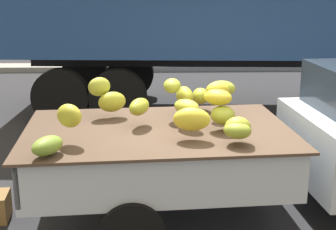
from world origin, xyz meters
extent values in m
plane|color=#28282B|center=(0.00, 0.00, 0.00)|extent=(220.00, 220.00, 0.00)
cube|color=gray|center=(0.00, 9.41, 0.08)|extent=(80.00, 0.80, 0.16)
cube|color=silver|center=(-0.74, -0.27, 0.58)|extent=(2.90, 1.96, 0.08)
cube|color=silver|center=(-0.81, 0.57, 0.84)|extent=(2.76, 0.27, 0.44)
cube|color=silver|center=(-0.67, -1.11, 0.84)|extent=(2.76, 0.27, 0.44)
cube|color=silver|center=(0.61, -0.16, 0.84)|extent=(0.19, 1.74, 0.44)
cube|color=silver|center=(-2.09, -0.38, 0.84)|extent=(0.19, 1.74, 0.44)
cube|color=#B21914|center=(-0.81, 0.60, 0.80)|extent=(2.65, 0.23, 0.07)
cube|color=brown|center=(-0.74, -0.27, 1.07)|extent=(3.03, 2.08, 0.03)
ellipsoid|color=#A2AA2E|center=(-0.57, 0.13, 1.48)|extent=(0.21, 0.29, 0.17)
ellipsoid|color=#A7AF30|center=(-1.42, 0.25, 1.44)|extent=(0.33, 0.32, 0.22)
ellipsoid|color=#8FA02D|center=(0.03, -0.84, 1.24)|extent=(0.35, 0.33, 0.16)
ellipsoid|color=gold|center=(-0.04, 0.12, 1.42)|extent=(0.33, 0.29, 0.20)
ellipsoid|color=#A3AA2D|center=(0.05, -0.78, 1.25)|extent=(0.28, 0.26, 0.21)
ellipsoid|color=olive|center=(-1.75, -1.10, 1.19)|extent=(0.35, 0.42, 0.17)
ellipsoid|color=gold|center=(-0.09, -0.28, 1.43)|extent=(0.40, 0.38, 0.17)
ellipsoid|color=yellow|center=(-0.40, -0.66, 1.30)|extent=(0.40, 0.27, 0.24)
ellipsoid|color=gold|center=(-1.60, -0.75, 1.37)|extent=(0.35, 0.35, 0.23)
ellipsoid|color=gold|center=(-0.42, 0.29, 1.32)|extent=(0.25, 0.39, 0.23)
ellipsoid|color=gold|center=(-1.27, 0.18, 1.28)|extent=(0.40, 0.36, 0.24)
ellipsoid|color=#9DA62C|center=(-0.05, -0.37, 1.26)|extent=(0.31, 0.35, 0.20)
ellipsoid|color=gold|center=(-0.42, -0.26, 1.32)|extent=(0.37, 0.39, 0.16)
ellipsoid|color=#939F2A|center=(0.03, 0.33, 1.40)|extent=(0.35, 0.27, 0.19)
ellipsoid|color=#9EA228|center=(-0.94, -0.17, 1.31)|extent=(0.30, 0.41, 0.18)
ellipsoid|color=#A3A72B|center=(-0.20, 0.49, 1.27)|extent=(0.21, 0.28, 0.20)
cylinder|color=black|center=(-1.13, 0.54, 0.32)|extent=(0.65, 0.25, 0.64)
cube|color=black|center=(2.19, 4.51, 1.10)|extent=(11.05, 0.95, 0.30)
cylinder|color=black|center=(-1.35, 5.89, 0.54)|extent=(1.09, 0.35, 1.08)
cylinder|color=black|center=(-1.47, 3.49, 0.54)|extent=(1.09, 0.35, 1.08)
cylinder|color=black|center=(-2.42, 5.94, 0.54)|extent=(1.09, 0.35, 1.08)
cylinder|color=black|center=(-2.54, 3.54, 0.54)|extent=(1.09, 0.35, 1.08)
camera|label=1|loc=(-0.76, -5.23, 2.62)|focal=50.94mm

